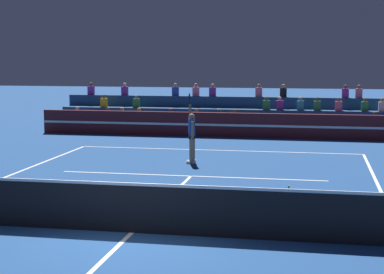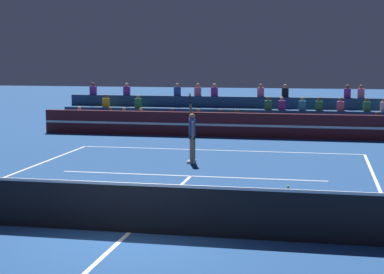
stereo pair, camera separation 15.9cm
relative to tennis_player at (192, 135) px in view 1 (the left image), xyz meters
The scene contains 7 objects.
ground_plane 8.87m from the tennis_player, 87.15° to the right, with size 120.00×120.00×0.00m, color navy.
court_lines 8.87m from the tennis_player, 87.15° to the right, with size 11.10×23.90×0.01m.
tennis_net 8.83m from the tennis_player, 87.15° to the right, with size 12.00×0.10×1.10m.
sponsor_banner_wall 7.28m from the tennis_player, 86.54° to the left, with size 18.00×0.26×1.10m.
bleacher_stand 9.80m from the tennis_player, 87.40° to the left, with size 17.64×2.85×2.28m.
tennis_player is the anchor object (origin of this frame).
tennis_ball 5.05m from the tennis_player, 45.81° to the right, with size 0.07×0.07×0.07m, color #C6DB33.
Camera 1 is at (3.70, -12.52, 3.67)m, focal length 60.00 mm.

